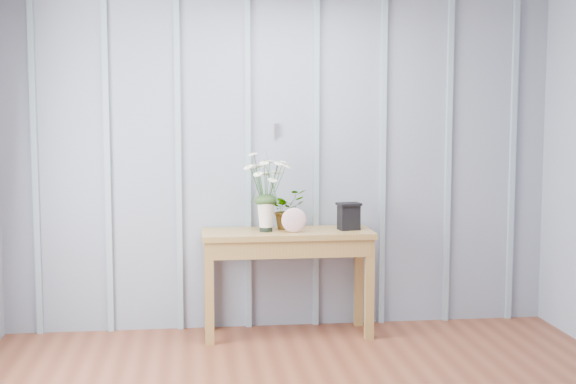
{
  "coord_description": "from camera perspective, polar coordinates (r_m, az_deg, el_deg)",
  "views": [
    {
      "loc": [
        -0.66,
        -3.55,
        1.62
      ],
      "look_at": [
        0.01,
        1.94,
        1.03
      ],
      "focal_mm": 50.0,
      "sensor_mm": 36.0,
      "label": 1
    }
  ],
  "objects": [
    {
      "name": "felt_disc_vessel",
      "position": [
        5.55,
        0.43,
        -2.02
      ],
      "size": [
        0.18,
        0.07,
        0.17
      ],
      "primitive_type": "ellipsoid",
      "rotation": [
        0.0,
        0.0,
        -0.11
      ],
      "color": "#9B4F6D",
      "rests_on": "sideboard"
    },
    {
      "name": "spider_plant",
      "position": [
        5.73,
        -0.09,
        -1.22
      ],
      "size": [
        0.33,
        0.32,
        0.28
      ],
      "primitive_type": "imported",
      "rotation": [
        0.0,
        0.0,
        0.56
      ],
      "color": "#203B1A",
      "rests_on": "sideboard"
    },
    {
      "name": "carved_box",
      "position": [
        5.7,
        4.34,
        -1.71
      ],
      "size": [
        0.18,
        0.15,
        0.19
      ],
      "color": "black",
      "rests_on": "sideboard"
    },
    {
      "name": "room_shell",
      "position": [
        4.53,
        1.5,
        10.74
      ],
      "size": [
        4.0,
        4.5,
        2.5
      ],
      "color": "gray",
      "rests_on": "ground"
    },
    {
      "name": "daisy_vase",
      "position": [
        5.58,
        -1.58,
        0.8
      ],
      "size": [
        0.4,
        0.31,
        0.57
      ],
      "color": "black",
      "rests_on": "sideboard"
    },
    {
      "name": "sideboard",
      "position": [
        5.67,
        -0.06,
        -3.91
      ],
      "size": [
        1.2,
        0.45,
        0.75
      ],
      "color": "olive",
      "rests_on": "ground"
    }
  ]
}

